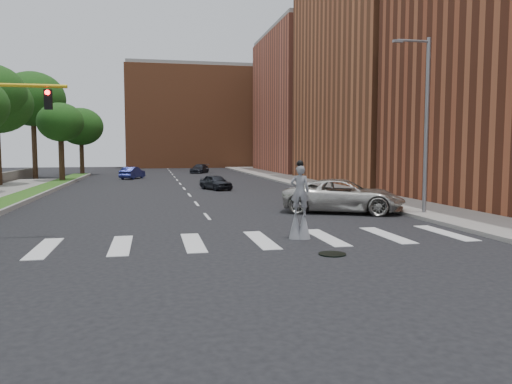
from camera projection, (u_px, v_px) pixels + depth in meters
The scene contains 17 objects.
ground_plane at pixel (232, 247), 17.63m from camera, with size 160.00×160.00×0.00m, color black.
grass_median at pixel (24, 196), 34.76m from camera, with size 2.00×60.00×0.25m, color #265317.
median_curb at pixel (40, 196), 34.97m from camera, with size 0.20×60.00×0.28m, color gray.
sidewalk_right at pixel (326, 186), 44.56m from camera, with size 5.00×90.00×0.18m, color gray.
manhole at pixel (332, 254), 16.29m from camera, with size 0.90×0.90×0.04m, color black.
building_mid at pixel (399, 64), 50.34m from camera, with size 16.00×22.00×24.00m, color #9B5430.
building_far at pixel (320, 104), 73.91m from camera, with size 16.00×22.00×20.00m, color #B95D44.
building_backdrop at pixel (198, 119), 94.11m from camera, with size 26.00×14.00×18.00m, color #9B5430.
streetlight at pixel (425, 120), 25.29m from camera, with size 2.05×0.20×9.00m.
stilt_performer at pixel (300, 206), 19.08m from camera, with size 0.83×0.67×3.02m.
suv_crossing at pixel (343, 196), 27.00m from camera, with size 2.99×6.48×1.80m, color beige.
car_near at pixel (216, 182), 41.79m from camera, with size 1.50×3.72×1.27m, color black.
car_mid at pixel (132, 173), 56.76m from camera, with size 1.44×4.12×1.36m, color navy.
car_far at pixel (200, 169), 69.75m from camera, with size 1.75×4.31×1.25m, color black.
tree_5 at pixel (33, 99), 55.76m from camera, with size 7.15×7.15×12.02m.
tree_6 at pixel (60, 123), 50.52m from camera, with size 4.61×4.61×8.08m.
tree_7 at pixel (81, 127), 64.50m from camera, with size 5.67×5.67×8.69m.
Camera 1 is at (-2.75, -17.20, 3.47)m, focal length 35.00 mm.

